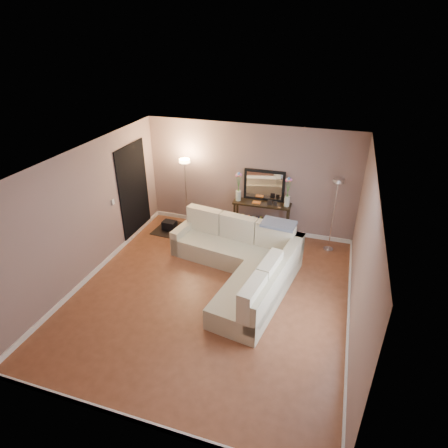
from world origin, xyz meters
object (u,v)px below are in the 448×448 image
(sectional_sofa, at_px, (243,260))
(console_table, at_px, (258,216))
(floor_lamp_unlit, at_px, (335,201))
(floor_lamp_lit, at_px, (186,180))

(sectional_sofa, relative_size, console_table, 2.18)
(console_table, distance_m, floor_lamp_unlit, 1.87)
(floor_lamp_unlit, bearing_deg, floor_lamp_lit, 178.40)
(floor_lamp_lit, bearing_deg, floor_lamp_unlit, -1.60)
(floor_lamp_unlit, bearing_deg, sectional_sofa, -136.57)
(sectional_sofa, bearing_deg, floor_lamp_lit, 139.33)
(floor_lamp_lit, height_order, floor_lamp_unlit, floor_lamp_lit)
(console_table, relative_size, floor_lamp_unlit, 0.80)
(sectional_sofa, distance_m, floor_lamp_unlit, 2.36)
(floor_lamp_lit, bearing_deg, sectional_sofa, -40.67)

